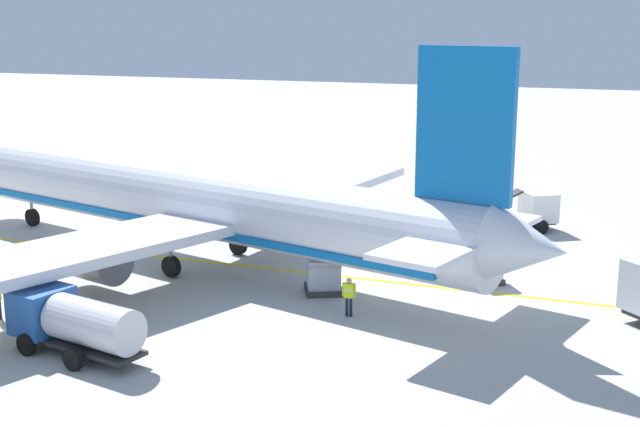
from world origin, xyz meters
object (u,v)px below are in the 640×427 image
at_px(cargo_container_near, 323,275).
at_px(crew_loader_left, 349,294).
at_px(cargo_container_mid, 484,265).
at_px(airliner_foreground, 192,202).
at_px(crew_loader_right, 48,283).
at_px(service_truck_catering, 75,321).
at_px(service_truck_fuel, 523,212).

relative_size(cargo_container_near, crew_loader_left, 1.32).
height_order(cargo_container_near, crew_loader_left, cargo_container_near).
bearing_deg(cargo_container_mid, crew_loader_left, 146.39).
bearing_deg(cargo_container_near, cargo_container_mid, -57.84).
relative_size(airliner_foreground, crew_loader_right, 24.92).
bearing_deg(cargo_container_near, service_truck_catering, 149.02).
bearing_deg(cargo_container_mid, service_truck_fuel, -1.76).
bearing_deg(service_truck_catering, crew_loader_right, 46.48).
xyz_separation_m(cargo_container_mid, crew_loader_left, (-7.16, 4.76, 0.18)).
distance_m(airliner_foreground, service_truck_fuel, 20.91).
height_order(service_truck_fuel, crew_loader_right, service_truck_fuel).
distance_m(cargo_container_mid, crew_loader_left, 8.60).
xyz_separation_m(cargo_container_near, crew_loader_left, (-2.76, -2.23, 0.19)).
bearing_deg(cargo_container_near, crew_loader_left, -141.03).
height_order(cargo_container_mid, crew_loader_left, cargo_container_mid).
bearing_deg(crew_loader_left, service_truck_fuel, -15.27).
distance_m(cargo_container_near, cargo_container_mid, 8.26).
distance_m(airliner_foreground, cargo_container_mid, 15.76).
height_order(cargo_container_near, cargo_container_mid, cargo_container_mid).
relative_size(cargo_container_mid, crew_loader_left, 1.31).
bearing_deg(service_truck_fuel, service_truck_catering, 152.68).
relative_size(service_truck_fuel, crew_loader_right, 3.82).
bearing_deg(crew_loader_right, cargo_container_mid, -60.79).
bearing_deg(crew_loader_left, airliner_foreground, 64.05).
relative_size(service_truck_catering, cargo_container_near, 2.65).
height_order(crew_loader_left, crew_loader_right, crew_loader_left).
xyz_separation_m(airliner_foreground, crew_loader_right, (-8.37, 3.05, -2.42)).
xyz_separation_m(airliner_foreground, service_truck_catering, (-13.17, -2.00, -1.99)).
distance_m(airliner_foreground, cargo_container_near, 9.14).
bearing_deg(service_truck_fuel, crew_loader_right, 139.30).
bearing_deg(service_truck_catering, airliner_foreground, 8.63).
xyz_separation_m(service_truck_catering, crew_loader_right, (4.79, 5.05, -0.43)).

